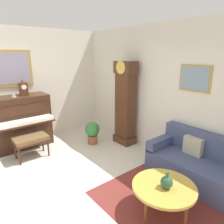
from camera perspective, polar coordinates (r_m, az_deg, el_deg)
ground_plane at (r=3.69m, az=-13.05°, el=-21.67°), size 6.40×6.00×0.10m
wall_left at (r=5.47m, az=-26.39°, el=6.27°), size 0.13×4.90×2.80m
wall_back at (r=4.54m, az=14.04°, el=5.69°), size 5.30×0.13×2.80m
area_rug at (r=3.41m, az=15.01°, el=-24.40°), size 2.10×1.50×0.01m
piano at (r=5.29m, az=-24.83°, el=-2.61°), size 0.87×1.44×1.24m
piano_bench at (r=4.71m, az=-21.74°, el=-7.32°), size 0.42×0.70×0.48m
grandfather_clock at (r=4.95m, az=3.66°, el=1.78°), size 0.52×0.34×2.03m
couch at (r=3.94m, az=24.54°, el=-13.90°), size 1.90×0.80×0.84m
coffee_table at (r=3.09m, az=14.32°, el=-19.80°), size 0.88×0.88×0.43m
mantel_clock at (r=5.16m, az=-23.58°, el=6.14°), size 0.13×0.18×0.38m
teacup at (r=5.09m, az=-25.83°, el=4.07°), size 0.12×0.12×0.06m
green_jug at (r=2.99m, az=15.05°, el=-18.42°), size 0.17×0.17×0.24m
potted_plant at (r=5.10m, az=-5.52°, el=-5.43°), size 0.36×0.36×0.56m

